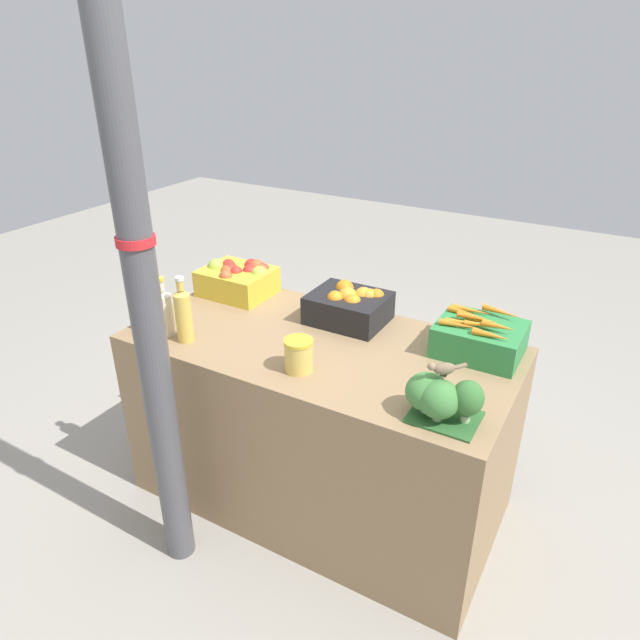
% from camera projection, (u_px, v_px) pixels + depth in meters
% --- Properties ---
extents(ground_plane, '(10.00, 10.00, 0.00)m').
position_uv_depth(ground_plane, '(320.00, 494.00, 2.67)').
color(ground_plane, gray).
extents(market_table, '(1.57, 0.78, 0.81)m').
position_uv_depth(market_table, '(320.00, 423.00, 2.49)').
color(market_table, '#937551').
rests_on(market_table, ground_plane).
extents(support_pole, '(0.13, 0.13, 2.62)m').
position_uv_depth(support_pole, '(137.00, 252.00, 1.80)').
color(support_pole, '#4C4C51').
rests_on(support_pole, ground_plane).
extents(apple_crate, '(0.32, 0.27, 0.16)m').
position_uv_depth(apple_crate, '(239.00, 278.00, 2.72)').
color(apple_crate, gold).
rests_on(apple_crate, market_table).
extents(orange_crate, '(0.32, 0.27, 0.16)m').
position_uv_depth(orange_crate, '(350.00, 305.00, 2.46)').
color(orange_crate, black).
rests_on(orange_crate, market_table).
extents(carrot_crate, '(0.32, 0.27, 0.16)m').
position_uv_depth(carrot_crate, '(480.00, 337.00, 2.20)').
color(carrot_crate, '#2D8442').
rests_on(carrot_crate, market_table).
extents(broccoli_pile, '(0.25, 0.19, 0.15)m').
position_uv_depth(broccoli_pile, '(439.00, 397.00, 1.82)').
color(broccoli_pile, '#2D602D').
rests_on(broccoli_pile, market_table).
extents(juice_bottle_amber, '(0.08, 0.08, 0.28)m').
position_uv_depth(juice_bottle_amber, '(142.00, 303.00, 2.38)').
color(juice_bottle_amber, gold).
rests_on(juice_bottle_amber, market_table).
extents(juice_bottle_cloudy, '(0.07, 0.07, 0.25)m').
position_uv_depth(juice_bottle_cloudy, '(164.00, 311.00, 2.33)').
color(juice_bottle_cloudy, beige).
rests_on(juice_bottle_cloudy, market_table).
extents(juice_bottle_golden, '(0.07, 0.07, 0.28)m').
position_uv_depth(juice_bottle_golden, '(183.00, 314.00, 2.27)').
color(juice_bottle_golden, gold).
rests_on(juice_bottle_golden, market_table).
extents(pickle_jar, '(0.11, 0.11, 0.13)m').
position_uv_depth(pickle_jar, '(299.00, 355.00, 2.09)').
color(pickle_jar, '#DBBC56').
rests_on(pickle_jar, market_table).
extents(sparrow_bird, '(0.11, 0.09, 0.05)m').
position_uv_depth(sparrow_bird, '(443.00, 368.00, 1.78)').
color(sparrow_bird, '#4C3D2D').
rests_on(sparrow_bird, broccoli_pile).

